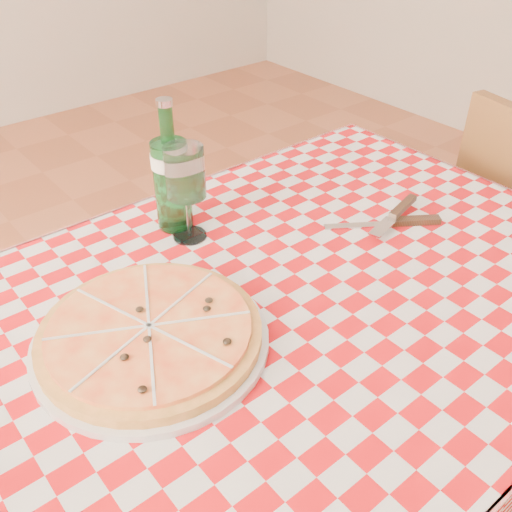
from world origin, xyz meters
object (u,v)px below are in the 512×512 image
(dining_table, at_px, (285,336))
(pizza_plate, at_px, (150,333))
(wine_glass, at_px, (187,194))
(water_bottle, at_px, (170,166))

(dining_table, bearing_deg, pizza_plate, 169.48)
(dining_table, relative_size, wine_glass, 6.18)
(water_bottle, relative_size, wine_glass, 1.38)
(pizza_plate, relative_size, wine_glass, 1.91)
(water_bottle, xyz_separation_m, wine_glass, (-0.00, -0.05, -0.04))
(dining_table, relative_size, pizza_plate, 3.24)
(water_bottle, distance_m, wine_glass, 0.07)
(water_bottle, bearing_deg, wine_glass, -92.23)
(dining_table, relative_size, water_bottle, 4.48)
(dining_table, height_order, water_bottle, water_bottle)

